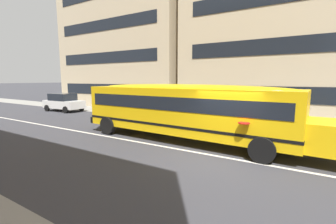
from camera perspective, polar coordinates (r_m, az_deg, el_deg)
name	(u,v)px	position (r m, az deg, el deg)	size (l,w,h in m)	color
ground_plane	(224,157)	(9.20, 13.65, -10.80)	(400.00, 400.00, 0.00)	#38383D
sidewalk_far	(260,125)	(16.14, 21.72, -3.01)	(120.00, 3.00, 0.01)	gray
lane_centreline	(224,157)	(9.20, 13.65, -10.79)	(110.00, 0.16, 0.01)	silver
school_bus	(186,108)	(11.01, 4.58, 1.10)	(12.21, 3.15, 2.71)	yellow
parked_car_white_by_hydrant	(64,102)	(23.63, -24.33, 2.24)	(3.97, 2.02, 1.64)	silver
apartment_block_far_left	(135,20)	(29.27, -8.07, 21.62)	(15.17, 9.81, 19.70)	#C6B28E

